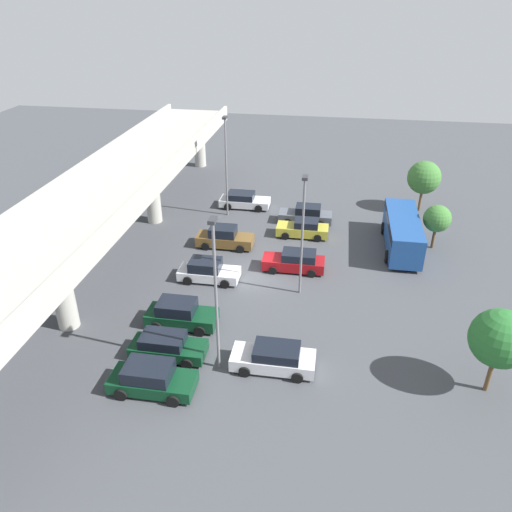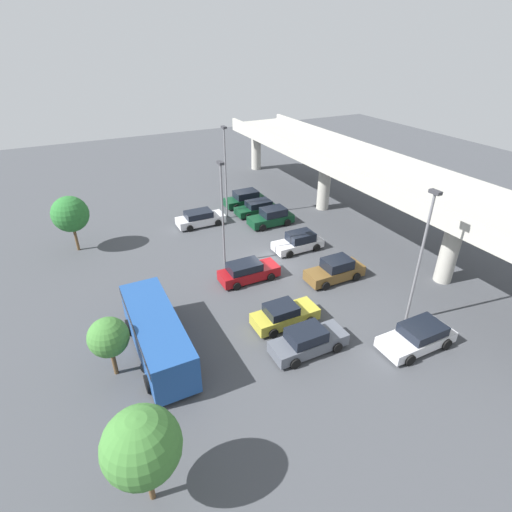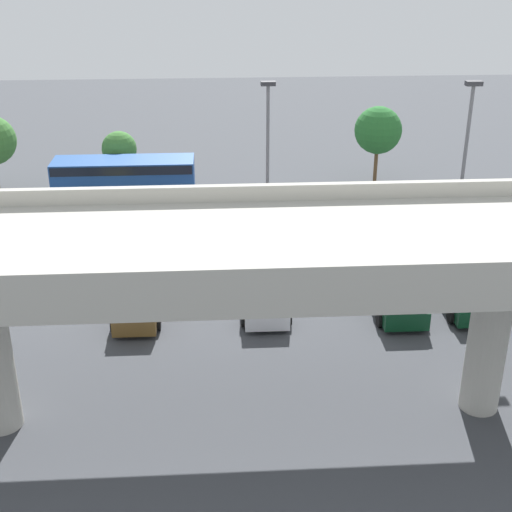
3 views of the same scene
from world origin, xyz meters
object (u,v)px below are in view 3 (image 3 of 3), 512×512
object	(u,v)px
parked_car_5	(138,297)
lamp_post_near_aisle	(268,155)
parked_car_2	(396,294)
parked_car_7	(33,244)
parked_car_3	(264,295)
tree_front_centre	(119,149)
parked_car_9	(464,293)
parked_car_1	(425,237)
tree_front_left	(378,130)
parked_car_4	(207,241)
parked_car_6	(90,243)
lamp_post_mid_lot	(463,169)
shuttle_bus	(124,177)

from	to	relation	value
parked_car_5	lamp_post_near_aisle	world-z (taller)	lamp_post_near_aisle
parked_car_2	lamp_post_near_aisle	world-z (taller)	lamp_post_near_aisle
parked_car_2	parked_car_7	xyz separation A→B (m)	(16.69, -6.59, -0.06)
parked_car_3	tree_front_centre	world-z (taller)	tree_front_centre
parked_car_5	parked_car_9	distance (m)	13.94
parked_car_1	tree_front_centre	size ratio (longest dim) A/B	1.27
lamp_post_near_aisle	tree_front_left	world-z (taller)	lamp_post_near_aisle
parked_car_1	tree_front_centre	distance (m)	19.83
parked_car_4	tree_front_centre	xyz separation A→B (m)	(5.42, -10.73, 1.85)
parked_car_5	parked_car_7	size ratio (longest dim) A/B	0.98
tree_front_left	tree_front_centre	bearing A→B (deg)	1.57
parked_car_3	lamp_post_near_aisle	bearing A→B (deg)	-5.46
parked_car_9	tree_front_left	world-z (taller)	tree_front_left
parked_car_6	lamp_post_mid_lot	distance (m)	18.23
parked_car_1	parked_car_6	size ratio (longest dim) A/B	1.07
parked_car_1	parked_car_7	xyz separation A→B (m)	(19.74, -0.30, 0.03)
parked_car_2	parked_car_6	bearing A→B (deg)	64.64
parked_car_7	parked_car_3	bearing A→B (deg)	60.64
parked_car_6	tree_front_centre	world-z (taller)	tree_front_centre
lamp_post_mid_lot	tree_front_left	size ratio (longest dim) A/B	1.86
shuttle_bus	lamp_post_mid_lot	bearing A→B (deg)	-34.52
parked_car_7	tree_front_centre	size ratio (longest dim) A/B	1.28
parked_car_1	parked_car_7	bearing A→B (deg)	-90.86
lamp_post_near_aisle	lamp_post_mid_lot	world-z (taller)	lamp_post_mid_lot
parked_car_6	parked_car_2	bearing A→B (deg)	64.64
lamp_post_near_aisle	lamp_post_mid_lot	xyz separation A→B (m)	(-8.43, 3.78, 0.32)
parked_car_2	parked_car_5	size ratio (longest dim) A/B	0.96
parked_car_7	parked_car_5	bearing A→B (deg)	42.88
parked_car_1	parked_car_2	distance (m)	7.00
lamp_post_near_aisle	tree_front_left	size ratio (longest dim) A/B	1.74
parked_car_2	parked_car_6	xyz separation A→B (m)	(13.86, -6.57, -0.10)
parked_car_5	parked_car_6	distance (m)	6.84
parked_car_2	parked_car_9	world-z (taller)	parked_car_2
parked_car_9	tree_front_centre	size ratio (longest dim) A/B	1.18
tree_front_centre	parked_car_9	bearing A→B (deg)	134.03
shuttle_bus	lamp_post_near_aisle	size ratio (longest dim) A/B	0.98
parked_car_7	shuttle_bus	bearing A→B (deg)	154.80
parked_car_5	parked_car_1	bearing A→B (deg)	-67.13
parked_car_1	parked_car_5	world-z (taller)	parked_car_5
lamp_post_mid_lot	parked_car_3	bearing A→B (deg)	17.77
parked_car_5	shuttle_bus	world-z (taller)	shuttle_bus
parked_car_7	shuttle_bus	size ratio (longest dim) A/B	0.56
tree_front_centre	parked_car_5	bearing A→B (deg)	98.56
shuttle_bus	tree_front_left	xyz separation A→B (m)	(-15.88, -3.03, 1.79)
parked_car_6	tree_front_centre	xyz separation A→B (m)	(-0.41, -10.55, 1.88)
parked_car_7	parked_car_9	xyz separation A→B (m)	(-19.69, 6.49, -0.05)
parked_car_1	parked_car_4	size ratio (longest dim) A/B	1.01
tree_front_left	parked_car_9	bearing A→B (deg)	90.22
parked_car_6	tree_front_centre	distance (m)	10.73
lamp_post_near_aisle	parked_car_5	bearing A→B (deg)	48.03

